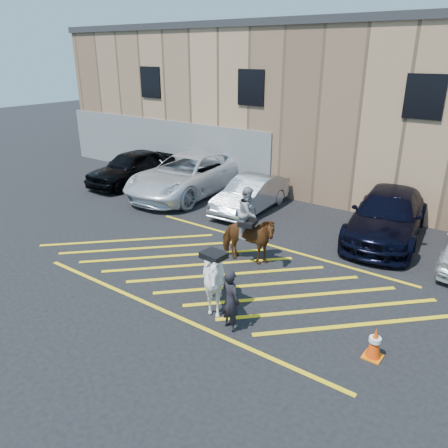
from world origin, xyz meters
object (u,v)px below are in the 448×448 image
Objects in this scene: car_silver_sedan at (251,194)px; traffic_cone at (375,343)px; handler at (231,300)px; car_black_suv at (132,167)px; mounted_bay at (248,233)px; car_white_pickup at (188,174)px; saddled_white at (214,280)px; car_blue_suv at (388,215)px.

car_silver_sedan is 9.44m from traffic_cone.
car_silver_sedan is at bearing -44.34° from handler.
traffic_cone is (13.86, -6.11, -0.45)m from car_black_suv.
mounted_bay reaches higher than car_silver_sedan.
traffic_cone is (10.61, -6.48, -0.53)m from car_white_pickup.
car_silver_sedan is 2.42× the size of saddled_white.
saddled_white reaches higher than handler.
saddled_white is at bearing -49.04° from car_white_pickup.
handler is (10.82, -7.03, -0.06)m from car_black_suv.
car_white_pickup is (3.25, 0.37, 0.08)m from car_black_suv.
car_blue_suv is 3.67× the size of handler.
car_white_pickup is at bearing 134.09° from saddled_white.
traffic_cone is at bearing -23.44° from car_black_suv.
car_silver_sedan is at bearing -7.23° from car_white_pickup.
car_white_pickup reaches higher than car_black_suv.
car_blue_suv is (5.28, 0.46, 0.12)m from car_silver_sedan.
car_silver_sedan is at bearing 121.58° from mounted_bay.
car_silver_sedan is 7.55m from saddled_white.
car_black_suv reaches higher than handler.
car_silver_sedan reaches higher than traffic_cone.
handler is at bearing -63.14° from mounted_bay.
car_white_pickup is at bearing 173.79° from car_blue_suv.
car_black_suv is 12.06m from car_blue_suv.
car_white_pickup is 7.35m from mounted_bay.
car_silver_sedan is 8.21m from handler.
handler is at bearing -25.38° from saddled_white.
car_silver_sedan is at bearing 138.72° from traffic_cone.
saddled_white is (10.07, -6.67, 0.06)m from car_black_suv.
car_white_pickup is 9.80m from saddled_white.
car_black_suv is 15.16m from traffic_cone.
traffic_cone is at bearing -25.55° from mounted_bay.
mounted_bay is (-1.58, 3.12, 0.21)m from handler.
mounted_bay is at bearing 106.73° from saddled_white.
saddled_white is (-1.98, -7.25, 0.07)m from car_blue_suv.
car_white_pickup is 8.80m from car_blue_suv.
car_blue_suv is at bearing -83.09° from handler.
car_black_suv is 0.86× the size of car_blue_suv.
car_silver_sedan is 2.77× the size of handler.
car_blue_suv is (8.80, 0.21, -0.09)m from car_white_pickup.
traffic_cone is (3.04, 0.91, -0.39)m from handler.
car_black_suv reaches higher than traffic_cone.
saddled_white is 2.36× the size of traffic_cone.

